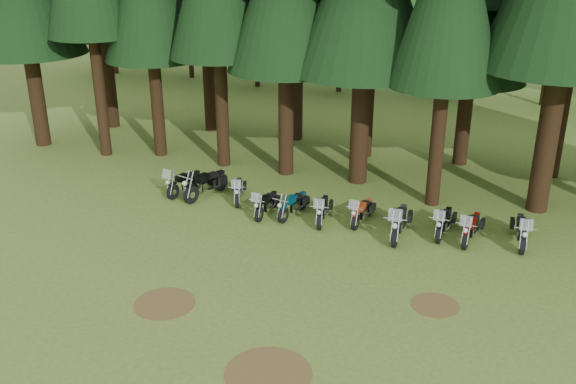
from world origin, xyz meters
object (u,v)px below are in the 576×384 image
motorcycle_10 (521,232)px  motorcycle_2 (238,191)px  motorcycle_7 (399,223)px  motorcycle_6 (362,212)px  motorcycle_9 (471,229)px  motorcycle_1 (206,185)px  motorcycle_0 (185,183)px  motorcycle_3 (266,205)px  motorcycle_4 (293,205)px  motorcycle_5 (322,211)px  motorcycle_8 (444,223)px

motorcycle_10 → motorcycle_2: bearing=174.2°
motorcycle_7 → motorcycle_2: bearing=169.4°
motorcycle_6 → motorcycle_10: motorcycle_10 is taller
motorcycle_7 → motorcycle_9: 2.49m
motorcycle_9 → motorcycle_1: bearing=-174.5°
motorcycle_0 → motorcycle_2: motorcycle_0 is taller
motorcycle_0 → motorcycle_3: bearing=-0.0°
motorcycle_1 → motorcycle_4: size_ratio=1.17×
motorcycle_5 → motorcycle_9: (5.36, 0.15, 0.02)m
motorcycle_3 → motorcycle_9: size_ratio=0.92×
motorcycle_4 → motorcycle_7: (4.12, -0.47, 0.09)m
motorcycle_0 → motorcycle_8: (10.54, -0.45, -0.00)m
motorcycle_5 → motorcycle_6: motorcycle_5 is taller
motorcycle_6 → motorcycle_7: bearing=-18.1°
motorcycle_7 → motorcycle_9: motorcycle_7 is taller
motorcycle_0 → motorcycle_8: bearing=10.4°
motorcycle_8 → motorcycle_5: bearing=-170.0°
motorcycle_3 → motorcycle_10: bearing=6.6°
motorcycle_5 → motorcycle_1: bearing=163.3°
motorcycle_2 → motorcycle_6: motorcycle_2 is taller
motorcycle_10 → motorcycle_6: bearing=176.7°
motorcycle_1 → motorcycle_5: motorcycle_5 is taller
motorcycle_7 → motorcycle_10: bearing=10.0°
motorcycle_1 → motorcycle_2: bearing=17.9°
motorcycle_9 → motorcycle_10: size_ratio=0.97×
motorcycle_0 → motorcycle_9: (11.50, -0.64, 0.00)m
motorcycle_1 → motorcycle_3: size_ratio=1.21×
motorcycle_1 → motorcycle_9: 10.53m
motorcycle_1 → motorcycle_8: (9.56, -0.44, -0.06)m
motorcycle_0 → motorcycle_8: motorcycle_0 is taller
motorcycle_5 → motorcycle_6: bearing=6.9°
motorcycle_1 → motorcycle_9: bearing=14.0°
motorcycle_8 → motorcycle_9: (0.96, -0.18, 0.00)m
motorcycle_9 → motorcycle_10: bearing=19.0°
motorcycle_0 → motorcycle_9: bearing=9.7°
motorcycle_3 → motorcycle_10: 9.22m
motorcycle_3 → motorcycle_0: bearing=170.2°
motorcycle_6 → motorcycle_9: 3.94m
motorcycle_5 → motorcycle_7: (2.92, -0.34, 0.08)m
motorcycle_8 → motorcycle_3: bearing=-170.5°
motorcycle_5 → motorcycle_7: bearing=-14.7°
motorcycle_6 → motorcycle_2: bearing=-177.1°
motorcycle_8 → motorcycle_9: size_ratio=1.00×
motorcycle_0 → motorcycle_10: size_ratio=0.96×
motorcycle_9 → motorcycle_3: bearing=-169.1°
motorcycle_3 → motorcycle_4: size_ratio=0.97×
motorcycle_1 → motorcycle_2: size_ratio=1.22×
motorcycle_3 → motorcycle_9: bearing=5.1°
motorcycle_0 → motorcycle_6: size_ratio=1.08×
motorcycle_8 → motorcycle_0: bearing=-176.9°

